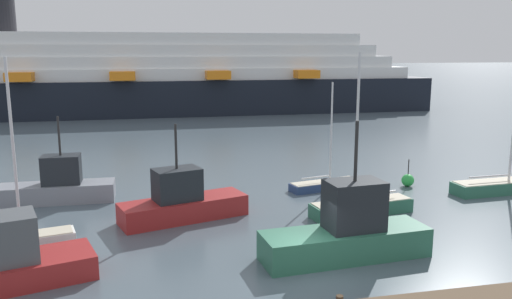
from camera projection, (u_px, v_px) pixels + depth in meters
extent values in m
plane|color=#4C5B66|center=(309.00, 275.00, 19.54)|extent=(600.00, 600.00, 0.00)
cube|color=#2D6B51|center=(361.00, 208.00, 26.69)|extent=(5.69, 2.04, 0.72)
cube|color=beige|center=(362.00, 201.00, 26.62)|extent=(5.45, 1.91, 0.04)
cylinder|color=silver|center=(357.00, 129.00, 25.74)|extent=(0.13, 0.13, 7.60)
cylinder|color=silver|center=(375.00, 193.00, 26.83)|extent=(2.49, 0.47, 0.11)
cube|color=navy|center=(325.00, 185.00, 31.60)|extent=(4.64, 2.05, 0.48)
cube|color=beige|center=(325.00, 181.00, 31.56)|extent=(4.44, 1.92, 0.04)
cylinder|color=silver|center=(331.00, 133.00, 31.13)|extent=(0.11, 0.11, 6.07)
cylinder|color=silver|center=(316.00, 177.00, 31.23)|extent=(2.00, 0.52, 0.09)
cube|color=#2D6B51|center=(501.00, 187.00, 30.83)|extent=(6.27, 1.79, 0.72)
cube|color=beige|center=(502.00, 181.00, 30.76)|extent=(6.02, 1.66, 0.04)
cylinder|color=silver|center=(490.00, 176.00, 30.46)|extent=(2.79, 0.27, 0.12)
cube|color=white|center=(11.00, 243.00, 22.11)|extent=(5.35, 2.35, 0.50)
cube|color=beige|center=(11.00, 237.00, 22.05)|extent=(5.12, 2.20, 0.04)
cylinder|color=silver|center=(13.00, 149.00, 21.50)|extent=(0.13, 0.13, 7.67)
cube|color=maroon|center=(184.00, 209.00, 25.96)|extent=(6.68, 3.72, 1.05)
cube|color=#1E2328|center=(177.00, 184.00, 25.56)|extent=(2.59, 2.07, 1.61)
cylinder|color=#262626|center=(176.00, 146.00, 25.19)|extent=(0.13, 0.13, 2.24)
cube|color=gray|center=(57.00, 193.00, 28.93)|extent=(6.26, 1.82, 1.05)
cube|color=#1E2328|center=(61.00, 169.00, 28.74)|extent=(2.06, 1.37, 1.62)
cylinder|color=#262626|center=(59.00, 136.00, 28.37)|extent=(0.13, 0.13, 2.19)
cube|color=#2D6B51|center=(345.00, 244.00, 21.10)|extent=(7.14, 2.61, 1.21)
cube|color=#1E2328|center=(354.00, 205.00, 20.89)|extent=(2.41, 1.73, 2.04)
cylinder|color=#262626|center=(356.00, 151.00, 20.47)|extent=(0.14, 0.14, 2.45)
sphere|color=green|center=(408.00, 180.00, 32.23)|extent=(0.78, 0.78, 0.78)
cylinder|color=black|center=(409.00, 167.00, 32.07)|extent=(0.06, 0.06, 0.96)
cube|color=black|center=(126.00, 97.00, 68.86)|extent=(83.58, 12.08, 4.59)
cube|color=white|center=(125.00, 74.00, 68.28)|extent=(76.89, 10.64, 1.50)
cube|color=white|center=(124.00, 62.00, 67.99)|extent=(72.28, 10.00, 1.50)
cube|color=white|center=(123.00, 51.00, 67.71)|extent=(67.67, 9.36, 1.50)
cube|color=white|center=(123.00, 39.00, 67.42)|extent=(63.05, 8.73, 1.50)
cube|color=orange|center=(20.00, 77.00, 60.06)|extent=(3.02, 2.35, 1.05)
cube|color=orange|center=(123.00, 76.00, 62.44)|extent=(3.02, 2.35, 1.05)
cube|color=orange|center=(218.00, 75.00, 64.82)|extent=(3.02, 2.35, 1.05)
cube|color=orange|center=(307.00, 74.00, 67.20)|extent=(3.02, 2.35, 1.05)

